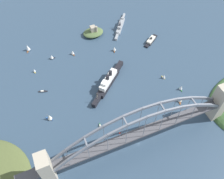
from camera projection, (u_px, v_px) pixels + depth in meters
ground_plane at (138, 144)px, 285.84m from camera, size 1400.00×1400.00×0.00m
harbor_arch_bridge at (141, 132)px, 262.62m from camera, size 263.38×16.26×68.98m
ocean_liner at (108, 81)px, 334.09m from camera, size 67.06×59.94×19.83m
naval_cruiser at (120, 26)px, 408.58m from camera, size 42.78×56.58×17.43m
harbor_ferry_steamer at (151, 40)px, 388.56m from camera, size 30.26×23.65×7.90m
fort_island_mid_harbor at (93, 32)px, 396.95m from camera, size 32.86×24.70×16.79m
small_boat_0 at (181, 88)px, 330.25m from camera, size 4.43×7.56×8.28m
small_boat_1 at (100, 126)px, 298.72m from camera, size 2.96×9.08×2.12m
small_boat_2 at (73, 52)px, 370.59m from camera, size 5.51×8.42×7.80m
small_boat_3 at (164, 76)px, 342.34m from camera, size 4.68×7.10×8.09m
small_boat_4 at (43, 91)px, 330.52m from camera, size 12.15×5.33×1.89m
small_boat_5 at (49, 117)px, 301.86m from camera, size 8.75×8.29×10.33m
small_boat_6 at (52, 57)px, 364.75m from camera, size 7.91×4.43×8.23m
small_boat_7 at (34, 71)px, 350.08m from camera, size 3.51×6.07×5.83m
small_boat_8 at (180, 99)px, 318.26m from camera, size 7.26×9.58×9.95m
small_boat_9 at (28, 48)px, 374.19m from camera, size 7.93×9.90×11.84m
small_boat_10 at (114, 49)px, 374.71m from camera, size 5.78×7.94×8.64m
channel_marker_buoy at (120, 133)px, 293.18m from camera, size 2.20×2.20×2.75m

